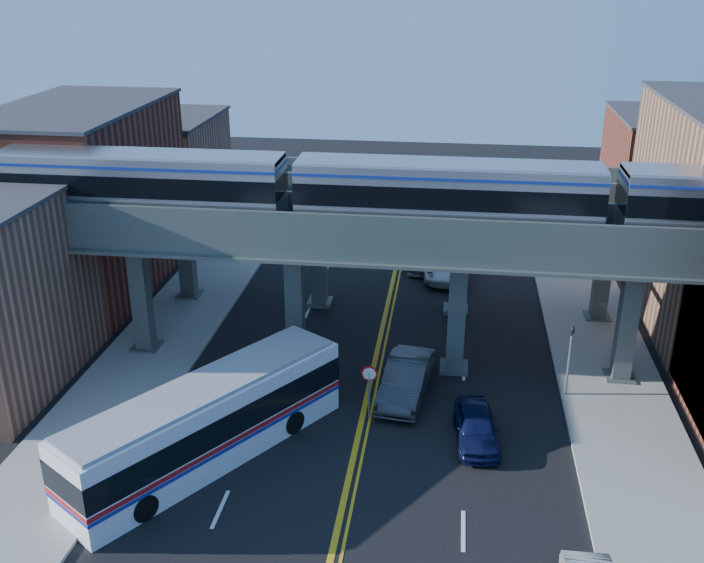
# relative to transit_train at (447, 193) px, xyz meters

# --- Properties ---
(ground) EXTENTS (120.00, 120.00, 0.00)m
(ground) POSITION_rel_transit_train_xyz_m (-3.24, -8.00, -9.10)
(ground) COLOR black
(ground) RESTS_ON ground
(sidewalk_west) EXTENTS (5.00, 70.00, 0.16)m
(sidewalk_west) POSITION_rel_transit_train_xyz_m (-14.74, 2.00, -9.02)
(sidewalk_west) COLOR gray
(sidewalk_west) RESTS_ON ground
(sidewalk_east) EXTENTS (5.00, 70.00, 0.16)m
(sidewalk_east) POSITION_rel_transit_train_xyz_m (8.26, 2.00, -9.02)
(sidewalk_east) COLOR gray
(sidewalk_east) RESTS_ON ground
(building_west_b) EXTENTS (8.00, 14.00, 11.00)m
(building_west_b) POSITION_rel_transit_train_xyz_m (-21.74, 8.00, -3.60)
(building_west_b) COLOR brown
(building_west_b) RESTS_ON ground
(building_west_c) EXTENTS (8.00, 10.00, 8.00)m
(building_west_c) POSITION_rel_transit_train_xyz_m (-21.74, 21.00, -5.10)
(building_west_c) COLOR #93684C
(building_west_c) RESTS_ON ground
(building_east_c) EXTENTS (8.00, 10.00, 9.00)m
(building_east_c) POSITION_rel_transit_train_xyz_m (15.26, 21.00, -4.60)
(building_east_c) COLOR brown
(building_east_c) RESTS_ON ground
(elevated_viaduct_near) EXTENTS (52.00, 3.60, 7.40)m
(elevated_viaduct_near) POSITION_rel_transit_train_xyz_m (-3.24, 0.00, -2.63)
(elevated_viaduct_near) COLOR #434E4B
(elevated_viaduct_near) RESTS_ON ground
(elevated_viaduct_far) EXTENTS (52.00, 3.60, 7.40)m
(elevated_viaduct_far) POSITION_rel_transit_train_xyz_m (-3.24, 7.00, -2.63)
(elevated_viaduct_far) COLOR #434E4B
(elevated_viaduct_far) RESTS_ON ground
(transit_train) EXTENTS (43.09, 2.70, 3.14)m
(transit_train) POSITION_rel_transit_train_xyz_m (0.00, 0.00, 0.00)
(transit_train) COLOR black
(transit_train) RESTS_ON elevated_viaduct_near
(stop_sign) EXTENTS (0.76, 0.09, 2.63)m
(stop_sign) POSITION_rel_transit_train_xyz_m (-2.94, -5.00, -7.34)
(stop_sign) COLOR slate
(stop_sign) RESTS_ON ground
(traffic_signal) EXTENTS (0.15, 0.18, 4.10)m
(traffic_signal) POSITION_rel_transit_train_xyz_m (5.96, -2.00, -6.80)
(traffic_signal) COLOR slate
(traffic_signal) RESTS_ON ground
(transit_bus) EXTENTS (9.41, 12.10, 3.27)m
(transit_bus) POSITION_rel_transit_train_xyz_m (-9.09, -8.84, -7.42)
(transit_bus) COLOR white
(transit_bus) RESTS_ON ground
(car_lane_a) EXTENTS (2.13, 4.39, 1.45)m
(car_lane_a) POSITION_rel_transit_train_xyz_m (1.75, -6.22, -8.38)
(car_lane_a) COLOR #10153D
(car_lane_a) RESTS_ON ground
(car_lane_b) EXTENTS (2.56, 5.61, 1.79)m
(car_lane_b) POSITION_rel_transit_train_xyz_m (-1.44, -2.88, -8.21)
(car_lane_b) COLOR #2E2E30
(car_lane_b) RESTS_ON ground
(car_lane_c) EXTENTS (3.10, 6.10, 1.65)m
(car_lane_c) POSITION_rel_transit_train_xyz_m (0.23, 12.58, -8.28)
(car_lane_c) COLOR silver
(car_lane_c) RESTS_ON ground
(car_lane_d) EXTENTS (3.03, 6.25, 1.75)m
(car_lane_d) POSITION_rel_transit_train_xyz_m (-1.44, 14.52, -8.23)
(car_lane_d) COLOR #9A999E
(car_lane_d) RESTS_ON ground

